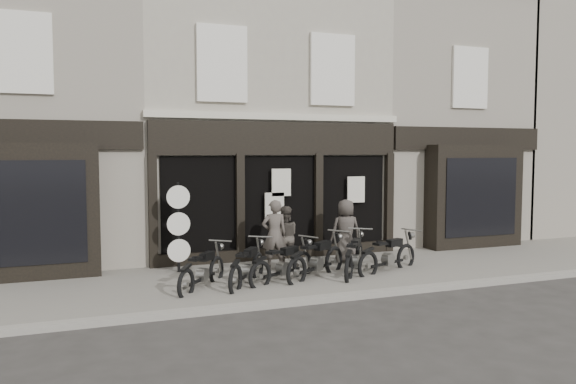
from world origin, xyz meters
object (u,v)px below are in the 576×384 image
object	(u,v)px
motorcycle_5	(388,258)
man_left	(274,235)
advert_sign_post	(179,231)
motorcycle_2	(283,267)
motorcycle_3	(317,263)
motorcycle_4	(354,260)
motorcycle_0	(203,274)
motorcycle_1	(248,270)
man_centre	(285,237)
man_right	(346,231)

from	to	relation	value
motorcycle_5	man_left	world-z (taller)	man_left
man_left	advert_sign_post	bearing A→B (deg)	-4.86
motorcycle_2	man_left	xyz separation A→B (m)	(0.21, 1.19, 0.59)
motorcycle_3	motorcycle_5	distance (m)	1.93
motorcycle_4	motorcycle_5	xyz separation A→B (m)	(0.92, -0.06, -0.01)
motorcycle_3	motorcycle_2	bearing A→B (deg)	151.71
motorcycle_0	motorcycle_4	bearing A→B (deg)	-50.25
motorcycle_2	advert_sign_post	xyz separation A→B (m)	(-2.11, 1.71, 0.72)
motorcycle_1	motorcycle_3	xyz separation A→B (m)	(1.74, 0.05, 0.03)
motorcycle_0	man_centre	bearing A→B (deg)	-22.16
motorcycle_2	motorcycle_1	bearing A→B (deg)	149.47
motorcycle_2	man_centre	xyz separation A→B (m)	(0.55, 1.38, 0.49)
man_centre	motorcycle_3	bearing A→B (deg)	115.75
motorcycle_4	man_right	xyz separation A→B (m)	(0.42, 1.32, 0.53)
motorcycle_0	man_right	xyz separation A→B (m)	(4.20, 1.38, 0.56)
man_left	advert_sign_post	distance (m)	2.38
motorcycle_3	man_left	bearing A→B (deg)	88.20
motorcycle_0	man_left	size ratio (longest dim) A/B	1.02
motorcycle_0	man_left	xyz separation A→B (m)	(2.08, 1.15, 0.60)
motorcycle_2	man_centre	bearing A→B (deg)	39.24
man_left	man_right	xyz separation A→B (m)	(2.11, 0.22, -0.04)
motorcycle_2	motorcycle_3	world-z (taller)	motorcycle_3
motorcycle_3	man_left	world-z (taller)	man_left
man_right	motorcycle_0	bearing A→B (deg)	22.44
motorcycle_4	man_left	size ratio (longest dim) A/B	1.13
man_left	motorcycle_4	bearing A→B (deg)	155.03
motorcycle_2	motorcycle_3	distance (m)	0.89
man_right	advert_sign_post	distance (m)	4.44
motorcycle_3	motorcycle_4	world-z (taller)	motorcycle_3
motorcycle_1	motorcycle_4	distance (m)	2.75
motorcycle_5	man_right	distance (m)	1.56
motorcycle_2	man_left	size ratio (longest dim) A/B	1.13
motorcycle_5	advert_sign_post	world-z (taller)	advert_sign_post
motorcycle_0	motorcycle_5	world-z (taller)	motorcycle_5
motorcycle_0	motorcycle_1	xyz separation A→B (m)	(1.03, -0.01, 0.01)
man_right	motorcycle_4	bearing A→B (deg)	76.51
motorcycle_1	man_right	distance (m)	3.51
man_left	advert_sign_post	size ratio (longest dim) A/B	0.75
man_right	advert_sign_post	xyz separation A→B (m)	(-4.43, 0.30, 0.17)
motorcycle_3	man_centre	bearing A→B (deg)	71.19
motorcycle_3	motorcycle_4	bearing A→B (deg)	-31.88
motorcycle_2	man_left	distance (m)	1.34
motorcycle_0	advert_sign_post	distance (m)	1.85
motorcycle_0	motorcycle_4	world-z (taller)	motorcycle_4
motorcycle_1	motorcycle_4	world-z (taller)	motorcycle_4
motorcycle_5	man_left	size ratio (longest dim) A/B	1.21
motorcycle_0	advert_sign_post	size ratio (longest dim) A/B	0.77
man_right	motorcycle_3	bearing A→B (deg)	47.27
motorcycle_1	motorcycle_2	xyz separation A→B (m)	(0.85, -0.02, -0.00)
motorcycle_0	motorcycle_2	xyz separation A→B (m)	(1.87, -0.04, 0.01)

